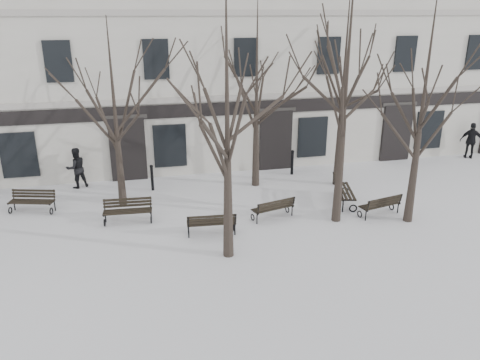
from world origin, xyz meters
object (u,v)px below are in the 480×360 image
object	(u,v)px
bench_1	(212,223)
bench_4	(274,208)
bench_3	(32,200)
tree_2	(348,63)
bench_0	(128,210)
bench_5	(343,190)
tree_1	(227,91)
tree_3	(425,85)
bench_2	(381,205)

from	to	relation	value
bench_1	bench_4	world-z (taller)	bench_1
bench_1	bench_3	bearing A→B (deg)	-24.18
bench_3	bench_4	bearing A→B (deg)	-1.81
tree_2	bench_4	bearing A→B (deg)	163.19
bench_0	bench_4	world-z (taller)	bench_0
bench_3	bench_0	bearing A→B (deg)	-11.47
bench_4	bench_5	world-z (taller)	bench_5
tree_1	tree_3	size ratio (longest dim) A/B	1.05
bench_0	bench_2	bearing A→B (deg)	-5.99
bench_0	bench_3	size ratio (longest dim) A/B	1.00
tree_1	bench_3	size ratio (longest dim) A/B	4.70
tree_2	bench_2	world-z (taller)	tree_2
bench_3	tree_2	bearing A→B (deg)	-1.73
tree_2	bench_0	distance (m)	9.33
tree_3	bench_3	size ratio (longest dim) A/B	4.48
bench_2	bench_5	bearing A→B (deg)	-74.00
bench_0	bench_3	xyz separation A→B (m)	(-3.59, 1.82, -0.01)
tree_2	bench_5	size ratio (longest dim) A/B	4.38
tree_3	tree_2	bearing A→B (deg)	166.30
bench_2	bench_4	size ratio (longest dim) A/B	1.02
bench_4	tree_2	bearing A→B (deg)	148.03
tree_1	bench_2	size ratio (longest dim) A/B	4.78
tree_2	bench_1	xyz separation A→B (m)	(-4.73, -0.14, -5.26)
bench_4	bench_5	bearing A→B (deg)	-180.00
tree_3	bench_2	size ratio (longest dim) A/B	4.56
bench_0	bench_4	distance (m)	5.40
tree_1	bench_5	world-z (taller)	tree_1
tree_2	bench_3	world-z (taller)	tree_2
bench_0	bench_2	world-z (taller)	bench_0
tree_1	bench_1	xyz separation A→B (m)	(-0.27, 1.55, -4.78)
bench_5	tree_1	bearing A→B (deg)	136.15
tree_3	bench_0	world-z (taller)	tree_3
tree_2	bench_0	bearing A→B (deg)	167.96
tree_1	bench_1	size ratio (longest dim) A/B	4.83
bench_1	bench_3	xyz separation A→B (m)	(-6.42, 3.57, 0.00)
tree_1	bench_2	world-z (taller)	tree_1
tree_2	bench_5	world-z (taller)	tree_2
bench_2	bench_3	xyz separation A→B (m)	(-12.94, 3.43, 0.01)
bench_4	bench_5	distance (m)	3.29
tree_3	bench_5	size ratio (longest dim) A/B	3.82
bench_0	bench_1	world-z (taller)	bench_0
bench_3	bench_5	distance (m)	12.23
tree_3	bench_3	distance (m)	15.02
tree_3	bench_4	size ratio (longest dim) A/B	4.67
bench_0	bench_1	distance (m)	3.32
tree_2	tree_3	world-z (taller)	tree_2
tree_2	bench_5	xyz separation A→B (m)	(0.95, 1.54, -5.18)
bench_4	tree_3	bearing A→B (deg)	149.69
tree_2	bench_3	bearing A→B (deg)	162.89
tree_2	tree_3	size ratio (longest dim) A/B	1.14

